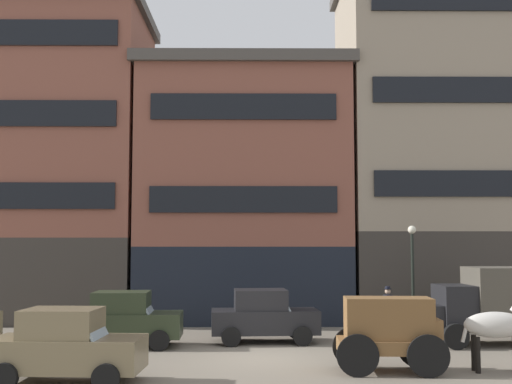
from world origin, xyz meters
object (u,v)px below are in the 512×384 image
Objects in this scene: draft_horse at (499,324)px; delivery_truck_far at (494,303)px; cargo_wagon at (390,329)px; sedan_parked_curb at (264,316)px; sedan_light at (66,346)px; streetlamp_curbside at (413,263)px; fire_hydrant_curbside at (142,321)px; pedestrian_officer at (388,308)px; sedan_dark at (125,319)px.

draft_horse is 4.82m from delivery_truck_far.
sedan_parked_curb is at bearing 122.73° from cargo_wagon.
cargo_wagon is 0.79× the size of sedan_light.
draft_horse is at bearing -86.59° from streetlamp_curbside.
sedan_light is at bearing -92.18° from fire_hydrant_curbside.
sedan_light is 0.92× the size of streetlamp_curbside.
cargo_wagon is 6.43m from delivery_truck_far.
sedan_light is at bearing -170.60° from cargo_wagon.
sedan_parked_curb is (-3.30, 5.13, -0.23)m from cargo_wagon.
pedestrian_officer is at bearing 78.38° from cargo_wagon.
delivery_truck_far is 1.16× the size of sedan_light.
sedan_light is 13.03m from pedestrian_officer.
streetlamp_curbside reaches higher than pedestrian_officer.
draft_horse is 11.33m from sedan_light.
delivery_truck_far reaches higher than cargo_wagon.
cargo_wagon is 8.41m from sedan_light.
streetlamp_curbside is (-2.04, 2.88, 1.25)m from delivery_truck_far.
pedestrian_officer is 9.47m from fire_hydrant_curbside.
cargo_wagon is 1.27× the size of draft_horse.
sedan_parked_curb is at bearing 140.60° from draft_horse.
fire_hydrant_curbside is (-10.46, 0.27, -2.24)m from streetlamp_curbside.
delivery_truck_far is (4.54, 4.54, 0.28)m from cargo_wagon.
delivery_truck_far is 7.88m from sedan_parked_curb.
cargo_wagon reaches higher than fire_hydrant_curbside.
draft_horse is 1.31× the size of pedestrian_officer.
delivery_truck_far is (1.60, 4.54, 0.15)m from draft_horse.
pedestrian_officer reaches higher than fire_hydrant_curbside.
sedan_parked_curb is 5.23m from pedestrian_officer.
draft_horse is at bearing -109.34° from delivery_truck_far.
delivery_truck_far reaches higher than sedan_dark.
cargo_wagon is at bearing -135.02° from delivery_truck_far.
sedan_dark is at bearing -89.93° from fire_hydrant_curbside.
streetlamp_curbside reaches higher than sedan_light.
sedan_dark is 3.52m from fire_hydrant_curbside.
sedan_parked_curb is at bearing -156.23° from pedestrian_officer.
draft_horse reaches higher than sedan_dark.
streetlamp_curbside reaches higher than fire_hydrant_curbside.
cargo_wagon is at bearing 9.40° from sedan_light.
pedestrian_officer is 0.44× the size of streetlamp_curbside.
sedan_parked_curb is (4.65, 0.93, 0.00)m from sedan_dark.
cargo_wagon is at bearing -108.68° from streetlamp_curbside.
sedan_dark is 4.52× the size of fire_hydrant_curbside.
sedan_dark is (-7.95, 4.20, -0.23)m from cargo_wagon.
streetlamp_curbside reaches higher than cargo_wagon.
draft_horse is at bearing -35.20° from fire_hydrant_curbside.
delivery_truck_far is at bearing 44.98° from cargo_wagon.
sedan_dark is 5.58m from sedan_light.
cargo_wagon reaches higher than sedan_light.
pedestrian_officer is at bearing 41.34° from sedan_light.
sedan_light is 14.04m from streetlamp_curbside.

